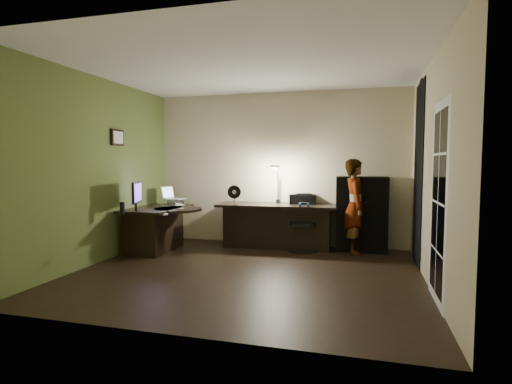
% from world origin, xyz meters
% --- Properties ---
extents(floor, '(4.50, 4.00, 0.01)m').
position_xyz_m(floor, '(0.00, 0.00, -0.01)').
color(floor, black).
rests_on(floor, ground).
extents(ceiling, '(4.50, 4.00, 0.01)m').
position_xyz_m(ceiling, '(0.00, 0.00, 2.71)').
color(ceiling, silver).
rests_on(ceiling, floor).
extents(wall_back, '(4.50, 0.01, 2.70)m').
position_xyz_m(wall_back, '(0.00, 2.00, 1.35)').
color(wall_back, '#C5B990').
rests_on(wall_back, floor).
extents(wall_front, '(4.50, 0.01, 2.70)m').
position_xyz_m(wall_front, '(0.00, -2.00, 1.35)').
color(wall_front, '#C5B990').
rests_on(wall_front, floor).
extents(wall_left, '(0.01, 4.00, 2.70)m').
position_xyz_m(wall_left, '(-2.25, 0.00, 1.35)').
color(wall_left, '#C5B990').
rests_on(wall_left, floor).
extents(wall_right, '(0.01, 4.00, 2.70)m').
position_xyz_m(wall_right, '(2.25, 0.00, 1.35)').
color(wall_right, '#C5B990').
rests_on(wall_right, floor).
extents(green_wall_overlay, '(0.00, 4.00, 2.70)m').
position_xyz_m(green_wall_overlay, '(-2.24, 0.00, 1.35)').
color(green_wall_overlay, '#51632C').
rests_on(green_wall_overlay, floor).
extents(arched_doorway, '(0.01, 0.90, 2.60)m').
position_xyz_m(arched_doorway, '(2.24, 1.15, 1.30)').
color(arched_doorway, black).
rests_on(arched_doorway, floor).
extents(french_door, '(0.02, 0.92, 2.10)m').
position_xyz_m(french_door, '(2.24, -0.55, 1.05)').
color(french_door, white).
rests_on(french_door, floor).
extents(framed_picture, '(0.04, 0.30, 0.25)m').
position_xyz_m(framed_picture, '(-2.22, 0.45, 1.85)').
color(framed_picture, black).
rests_on(framed_picture, wall_left).
extents(desk_left, '(0.78, 1.26, 0.72)m').
position_xyz_m(desk_left, '(-1.80, 0.88, 0.36)').
color(desk_left, black).
rests_on(desk_left, floor).
extents(desk_right, '(2.04, 0.78, 0.75)m').
position_xyz_m(desk_right, '(0.05, 1.63, 0.38)').
color(desk_right, black).
rests_on(desk_right, floor).
extents(cabinet, '(0.82, 0.41, 1.23)m').
position_xyz_m(cabinet, '(1.47, 1.78, 0.62)').
color(cabinet, black).
rests_on(cabinet, floor).
extents(laptop_stand, '(0.29, 0.27, 0.10)m').
position_xyz_m(laptop_stand, '(-1.77, 1.50, 0.76)').
color(laptop_stand, silver).
rests_on(laptop_stand, desk_left).
extents(laptop, '(0.39, 0.37, 0.23)m').
position_xyz_m(laptop, '(-1.77, 1.50, 0.92)').
color(laptop, silver).
rests_on(laptop, laptop_stand).
extents(monitor, '(0.26, 0.51, 0.33)m').
position_xyz_m(monitor, '(-1.89, 0.40, 0.88)').
color(monitor, black).
rests_on(monitor, desk_left).
extents(mouse, '(0.08, 0.10, 0.04)m').
position_xyz_m(mouse, '(-1.23, 0.11, 0.73)').
color(mouse, silver).
rests_on(mouse, desk_left).
extents(phone, '(0.09, 0.13, 0.01)m').
position_xyz_m(phone, '(-1.84, 1.24, 0.71)').
color(phone, black).
rests_on(phone, desk_left).
extents(pen, '(0.05, 0.15, 0.01)m').
position_xyz_m(pen, '(-1.35, 0.73, 0.71)').
color(pen, black).
rests_on(pen, desk_left).
extents(speaker, '(0.08, 0.08, 0.18)m').
position_xyz_m(speaker, '(-1.90, 0.07, 0.80)').
color(speaker, black).
rests_on(speaker, desk_left).
extents(notepad, '(0.17, 0.23, 0.01)m').
position_xyz_m(notepad, '(-1.91, 0.40, 0.71)').
color(notepad, silver).
rests_on(notepad, desk_left).
extents(desk_fan, '(0.25, 0.18, 0.34)m').
position_xyz_m(desk_fan, '(-0.56, 1.21, 0.92)').
color(desk_fan, black).
rests_on(desk_fan, desk_right).
extents(headphones, '(0.18, 0.11, 0.08)m').
position_xyz_m(headphones, '(0.57, 1.35, 0.79)').
color(headphones, '#154A9E').
rests_on(headphones, desk_right).
extents(printer, '(0.44, 0.36, 0.18)m').
position_xyz_m(printer, '(0.50, 1.80, 0.84)').
color(printer, black).
rests_on(printer, desk_right).
extents(desk_lamp, '(0.28, 0.36, 0.71)m').
position_xyz_m(desk_lamp, '(0.04, 1.83, 1.11)').
color(desk_lamp, black).
rests_on(desk_lamp, desk_right).
extents(office_chair, '(0.67, 0.67, 0.92)m').
position_xyz_m(office_chair, '(0.53, 1.52, 0.46)').
color(office_chair, black).
rests_on(office_chair, floor).
extents(person, '(0.44, 0.59, 1.52)m').
position_xyz_m(person, '(1.36, 1.58, 0.76)').
color(person, '#D8A88C').
rests_on(person, floor).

